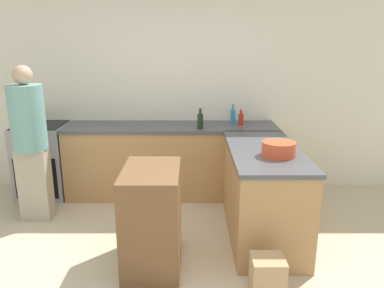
{
  "coord_description": "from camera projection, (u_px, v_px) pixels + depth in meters",
  "views": [
    {
      "loc": [
        0.27,
        -2.65,
        1.93
      ],
      "look_at": [
        0.27,
        0.89,
        0.97
      ],
      "focal_mm": 35.0,
      "sensor_mm": 36.0,
      "label": 1
    }
  ],
  "objects": [
    {
      "name": "ground_plane",
      "position": [
        159.0,
        286.0,
        3.06
      ],
      "size": [
        14.0,
        14.0,
        0.0
      ],
      "primitive_type": "plane",
      "color": "beige"
    },
    {
      "name": "wall_back",
      "position": [
        171.0,
        88.0,
        4.9
      ],
      "size": [
        8.0,
        0.06,
        2.7
      ],
      "color": "silver",
      "rests_on": "ground_plane"
    },
    {
      "name": "counter_back",
      "position": [
        171.0,
        160.0,
        4.81
      ],
      "size": [
        2.65,
        0.64,
        0.92
      ],
      "color": "tan",
      "rests_on": "ground_plane"
    },
    {
      "name": "counter_peninsula",
      "position": [
        262.0,
        192.0,
        3.8
      ],
      "size": [
        0.69,
        1.52,
        0.92
      ],
      "color": "tan",
      "rests_on": "ground_plane"
    },
    {
      "name": "range_oven",
      "position": [
        44.0,
        160.0,
        4.81
      ],
      "size": [
        0.62,
        0.62,
        0.93
      ],
      "color": "#99999E",
      "rests_on": "ground_plane"
    },
    {
      "name": "island_table",
      "position": [
        152.0,
        217.0,
        3.28
      ],
      "size": [
        0.48,
        0.74,
        0.89
      ],
      "color": "brown",
      "rests_on": "ground_plane"
    },
    {
      "name": "mixing_bowl",
      "position": [
        278.0,
        149.0,
        3.43
      ],
      "size": [
        0.31,
        0.31,
        0.13
      ],
      "color": "#DB512D",
      "rests_on": "counter_peninsula"
    },
    {
      "name": "dish_soap_bottle",
      "position": [
        232.0,
        115.0,
        4.82
      ],
      "size": [
        0.06,
        0.06,
        0.24
      ],
      "color": "#338CBF",
      "rests_on": "counter_back"
    },
    {
      "name": "hot_sauce_bottle",
      "position": [
        240.0,
        119.0,
        4.68
      ],
      "size": [
        0.06,
        0.06,
        0.2
      ],
      "color": "red",
      "rests_on": "counter_back"
    },
    {
      "name": "wine_bottle_dark",
      "position": [
        200.0,
        121.0,
        4.49
      ],
      "size": [
        0.07,
        0.07,
        0.25
      ],
      "color": "black",
      "rests_on": "counter_back"
    },
    {
      "name": "person_by_range",
      "position": [
        30.0,
        140.0,
        4.0
      ],
      "size": [
        0.36,
        0.36,
        1.71
      ],
      "color": "#ADA38E",
      "rests_on": "ground_plane"
    },
    {
      "name": "paper_bag",
      "position": [
        267.0,
        279.0,
        2.87
      ],
      "size": [
        0.25,
        0.23,
        0.35
      ],
      "color": "tan",
      "rests_on": "ground_plane"
    }
  ]
}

